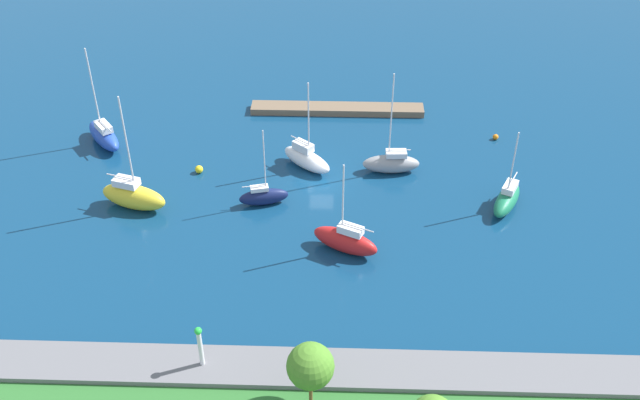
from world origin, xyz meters
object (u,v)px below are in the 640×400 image
(sailboat_red_off_beacon, at_px, (346,240))
(mooring_buoy_yellow, at_px, (199,169))
(sailboat_green_center_basin, at_px, (507,199))
(sailboat_gray_by_breakwater, at_px, (391,163))
(harbor_beacon, at_px, (200,344))
(mooring_buoy_orange, at_px, (496,137))
(pier_dock, at_px, (337,109))
(sailboat_yellow_east_end, at_px, (133,196))
(sailboat_white_along_channel, at_px, (306,158))
(sailboat_blue_lone_south, at_px, (104,135))
(park_tree_west, at_px, (310,366))
(sailboat_navy_far_north, at_px, (264,196))

(sailboat_red_off_beacon, distance_m, mooring_buoy_yellow, 19.88)
(sailboat_green_center_basin, xyz_separation_m, sailboat_gray_by_breakwater, (11.11, -5.99, 0.07))
(sailboat_green_center_basin, xyz_separation_m, sailboat_red_off_beacon, (15.91, 7.23, 0.23))
(harbor_beacon, distance_m, mooring_buoy_orange, 44.92)
(pier_dock, xyz_separation_m, mooring_buoy_orange, (-18.09, 5.83, -0.07))
(sailboat_red_off_beacon, bearing_deg, sailboat_yellow_east_end, 9.21)
(harbor_beacon, height_order, sailboat_gray_by_breakwater, sailboat_gray_by_breakwater)
(pier_dock, relative_size, sailboat_green_center_basin, 2.37)
(harbor_beacon, bearing_deg, mooring_buoy_orange, -127.89)
(sailboat_red_off_beacon, bearing_deg, sailboat_white_along_channel, -47.59)
(sailboat_green_center_basin, distance_m, sailboat_white_along_channel, 21.12)
(mooring_buoy_orange, bearing_deg, sailboat_blue_lone_south, 3.22)
(harbor_beacon, height_order, mooring_buoy_yellow, harbor_beacon)
(park_tree_west, height_order, sailboat_yellow_east_end, sailboat_yellow_east_end)
(pier_dock, distance_m, park_tree_west, 44.27)
(harbor_beacon, relative_size, sailboat_green_center_basin, 0.43)
(pier_dock, bearing_deg, sailboat_navy_far_north, 69.64)
(park_tree_west, xyz_separation_m, mooring_buoy_yellow, (13.18, -30.34, -4.46))
(sailboat_yellow_east_end, distance_m, mooring_buoy_orange, 40.48)
(sailboat_green_center_basin, bearing_deg, sailboat_white_along_channel, -81.10)
(harbor_beacon, height_order, mooring_buoy_orange, harbor_beacon)
(sailboat_blue_lone_south, height_order, sailboat_gray_by_breakwater, sailboat_blue_lone_south)
(mooring_buoy_yellow, bearing_deg, sailboat_green_center_basin, 170.79)
(sailboat_blue_lone_south, relative_size, mooring_buoy_yellow, 13.45)
(harbor_beacon, relative_size, sailboat_gray_by_breakwater, 0.33)
(sailboat_gray_by_breakwater, bearing_deg, sailboat_navy_far_north, 23.37)
(sailboat_blue_lone_south, height_order, mooring_buoy_orange, sailboat_blue_lone_south)
(park_tree_west, bearing_deg, sailboat_yellow_east_end, -52.39)
(sailboat_blue_lone_south, relative_size, sailboat_gray_by_breakwater, 1.00)
(sailboat_red_off_beacon, relative_size, mooring_buoy_yellow, 10.90)
(sailboat_green_center_basin, relative_size, sailboat_yellow_east_end, 0.71)
(harbor_beacon, xyz_separation_m, mooring_buoy_yellow, (5.06, -27.49, -3.30))
(pier_dock, relative_size, sailboat_white_along_channel, 2.04)
(sailboat_yellow_east_end, xyz_separation_m, sailboat_blue_lone_south, (6.22, -11.69, -0.19))
(park_tree_west, bearing_deg, mooring_buoy_yellow, -66.52)
(sailboat_green_center_basin, xyz_separation_m, sailboat_yellow_east_end, (36.80, 1.20, 0.37))
(park_tree_west, xyz_separation_m, sailboat_blue_lone_south, (24.73, -35.71, -3.68))
(park_tree_west, xyz_separation_m, sailboat_white_along_channel, (1.83, -31.68, -3.71))
(harbor_beacon, relative_size, sailboat_navy_far_north, 0.44)
(pier_dock, bearing_deg, mooring_buoy_orange, 162.15)
(sailboat_green_center_basin, bearing_deg, sailboat_yellow_east_end, -61.46)
(sailboat_gray_by_breakwater, relative_size, mooring_buoy_yellow, 13.42)
(pier_dock, height_order, sailboat_yellow_east_end, sailboat_yellow_east_end)
(pier_dock, xyz_separation_m, sailboat_red_off_beacon, (-1.09, 26.03, 0.86))
(mooring_buoy_orange, bearing_deg, sailboat_green_center_basin, 85.14)
(sailboat_white_along_channel, relative_size, sailboat_gray_by_breakwater, 0.89)
(sailboat_red_off_beacon, xyz_separation_m, sailboat_blue_lone_south, (27.11, -17.72, -0.04))
(pier_dock, bearing_deg, park_tree_west, 88.31)
(park_tree_west, relative_size, sailboat_white_along_channel, 0.53)
(harbor_beacon, xyz_separation_m, sailboat_yellow_east_end, (10.39, -21.18, -2.32))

